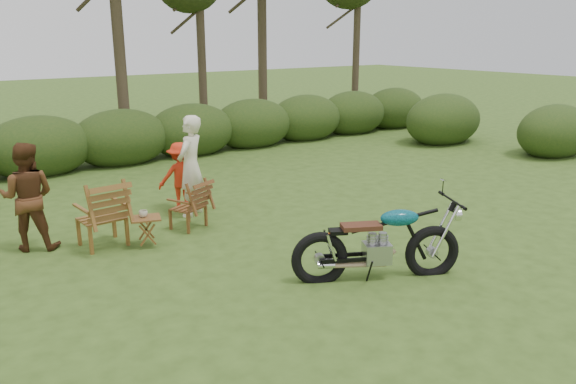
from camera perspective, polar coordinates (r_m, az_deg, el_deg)
ground at (r=7.71m, az=7.60°, el=-9.03°), size 80.00×80.00×0.00m
tree_line at (r=15.72m, az=-16.72°, el=17.29°), size 22.52×11.62×8.14m
motorcycle at (r=7.87m, az=8.89°, el=-8.54°), size 2.36×1.76×1.27m
lawn_chair_right at (r=9.83m, az=-10.04°, el=-3.58°), size 0.77×0.77×0.85m
lawn_chair_left at (r=9.36m, az=-18.17°, el=-5.17°), size 0.79×0.79×1.07m
side_table at (r=9.06m, az=-14.14°, el=-3.93°), size 0.56×0.51×0.47m
cup at (r=9.00m, az=-14.49°, el=-2.15°), size 0.14×0.14×0.10m
adult_a at (r=10.51m, az=-9.62°, el=-2.28°), size 0.80×0.76×1.84m
adult_b at (r=9.63m, az=-24.38°, el=-5.21°), size 1.01×0.94×1.67m
child at (r=10.95m, az=-10.72°, el=-1.61°), size 0.91×0.65×1.27m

